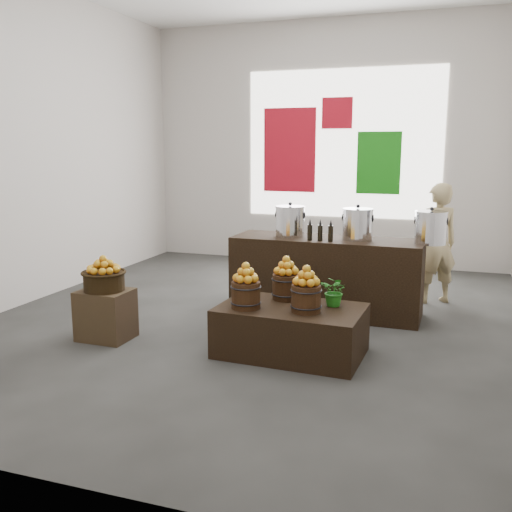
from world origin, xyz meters
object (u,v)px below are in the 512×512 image
(crate, at_px, (106,315))
(shopper, at_px, (436,244))
(counter, at_px, (326,276))
(stock_pot_center, at_px, (357,225))
(display_table, at_px, (291,331))
(wicker_basket, at_px, (104,281))
(stock_pot_left, at_px, (290,222))
(stock_pot_right, at_px, (431,228))

(crate, xyz_separation_m, shopper, (3.16, 2.57, 0.50))
(counter, height_order, shopper, shopper)
(crate, height_order, stock_pot_center, stock_pot_center)
(crate, distance_m, display_table, 1.93)
(wicker_basket, xyz_separation_m, counter, (1.95, 1.66, -0.16))
(crate, relative_size, stock_pot_left, 1.51)
(counter, bearing_deg, shopper, 37.98)
(stock_pot_left, height_order, stock_pot_right, same)
(display_table, bearing_deg, wicker_basket, -171.80)
(counter, xyz_separation_m, stock_pot_right, (1.16, -0.02, 0.62))
(stock_pot_right, bearing_deg, shopper, 86.79)
(crate, relative_size, wicker_basket, 1.25)
(wicker_basket, relative_size, counter, 0.19)
(wicker_basket, distance_m, stock_pot_right, 3.54)
(crate, distance_m, shopper, 4.10)
(display_table, relative_size, counter, 0.61)
(counter, relative_size, stock_pot_right, 6.47)
(counter, distance_m, stock_pot_left, 0.77)
(crate, relative_size, stock_pot_right, 1.51)
(stock_pot_left, bearing_deg, display_table, -73.94)
(stock_pot_center, bearing_deg, wicker_basket, -144.31)
(display_table, xyz_separation_m, counter, (0.03, 1.48, 0.22))
(display_table, xyz_separation_m, shopper, (1.23, 2.39, 0.53))
(stock_pot_center, height_order, stock_pot_right, same)
(wicker_basket, xyz_separation_m, display_table, (1.93, 0.18, -0.38))
(shopper, bearing_deg, display_table, 33.36)
(display_table, xyz_separation_m, stock_pot_right, (1.18, 1.46, 0.84))
(display_table, distance_m, counter, 1.49)
(crate, bearing_deg, stock_pot_right, 27.82)
(crate, height_order, shopper, shopper)
(display_table, height_order, stock_pot_center, stock_pot_center)
(display_table, xyz_separation_m, stock_pot_left, (-0.43, 1.48, 0.84))
(crate, distance_m, stock_pot_left, 2.39)
(stock_pot_left, height_order, stock_pot_center, same)
(stock_pot_center, relative_size, stock_pot_right, 1.00)
(crate, xyz_separation_m, stock_pot_left, (1.50, 1.67, 0.82))
(crate, distance_m, stock_pot_right, 3.61)
(crate, bearing_deg, wicker_basket, 0.00)
(wicker_basket, relative_size, stock_pot_center, 1.21)
(counter, height_order, stock_pot_center, stock_pot_center)
(stock_pot_center, height_order, shopper, shopper)
(wicker_basket, bearing_deg, shopper, 39.12)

